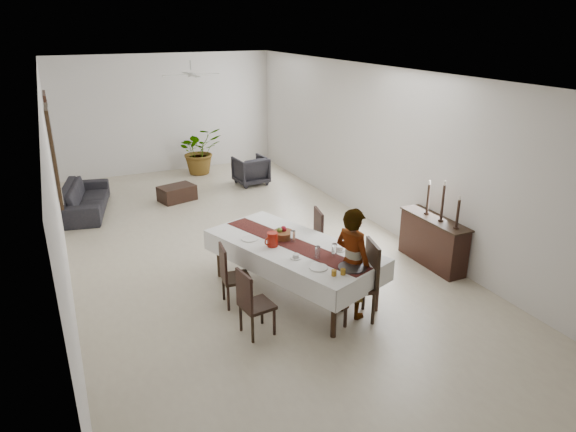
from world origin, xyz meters
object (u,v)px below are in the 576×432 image
at_px(red_pitcher, 272,239).
at_px(woman, 352,263).
at_px(sideboard_body, 433,242).
at_px(sofa, 85,199).
at_px(dining_table_top, 293,246).

height_order(red_pitcher, woman, woman).
bearing_deg(woman, sideboard_body, -86.75).
bearing_deg(red_pitcher, sofa, 114.32).
bearing_deg(red_pitcher, dining_table_top, -10.96).
xyz_separation_m(dining_table_top, woman, (0.49, -0.91, 0.03)).
bearing_deg(sideboard_body, red_pitcher, 176.98).
height_order(red_pitcher, sofa, red_pitcher).
distance_m(red_pitcher, woman, 1.27).
bearing_deg(sofa, sideboard_body, -123.62).
bearing_deg(sofa, red_pitcher, -144.12).
relative_size(dining_table_top, sofa, 1.20).
distance_m(red_pitcher, sideboard_body, 2.99).
relative_size(dining_table_top, red_pitcher, 12.00).
distance_m(dining_table_top, sofa, 5.86).
relative_size(red_pitcher, woman, 0.13).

